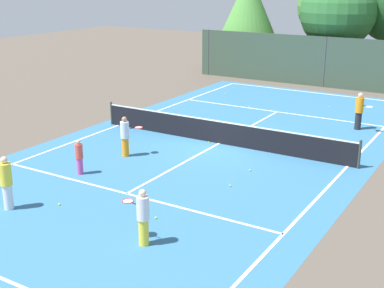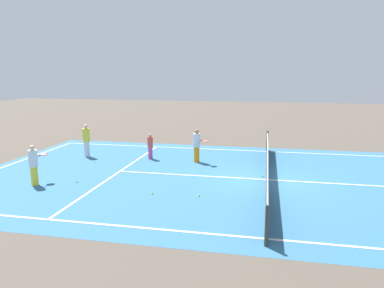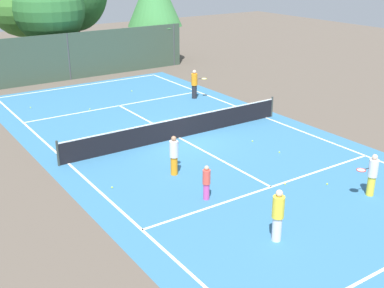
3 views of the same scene
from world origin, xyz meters
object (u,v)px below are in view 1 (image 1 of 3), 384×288
(player_1, at_px, (6,182))
(player_0, at_px, (359,111))
(tennis_ball_3, at_px, (249,106))
(tennis_ball_7, at_px, (138,198))
(tennis_ball_6, at_px, (156,218))
(tennis_ball_4, at_px, (230,186))
(tennis_ball_2, at_px, (330,107))
(player_3, at_px, (79,157))
(tennis_ball_5, at_px, (225,94))
(tennis_ball_8, at_px, (81,143))
(tennis_ball_9, at_px, (250,170))
(player_2, at_px, (125,136))
(player_4, at_px, (143,216))
(tennis_ball_1, at_px, (59,204))
(tennis_ball_0, at_px, (209,142))

(player_1, bearing_deg, player_0, 64.66)
(tennis_ball_3, bearing_deg, tennis_ball_7, -80.07)
(player_0, xyz_separation_m, tennis_ball_6, (-2.59, -12.72, -0.86))
(tennis_ball_4, bearing_deg, player_0, 78.75)
(tennis_ball_2, xyz_separation_m, tennis_ball_7, (-1.48, -15.37, 0.00))
(player_1, bearing_deg, player_3, 93.40)
(tennis_ball_5, height_order, tennis_ball_8, same)
(tennis_ball_2, relative_size, tennis_ball_5, 1.00)
(player_3, distance_m, tennis_ball_5, 14.75)
(tennis_ball_9, bearing_deg, tennis_ball_7, -115.18)
(player_0, distance_m, tennis_ball_9, 7.92)
(player_3, bearing_deg, player_0, 57.52)
(player_3, bearing_deg, tennis_ball_4, 18.59)
(tennis_ball_4, relative_size, tennis_ball_6, 1.00)
(player_2, bearing_deg, player_0, 51.52)
(tennis_ball_8, relative_size, tennis_ball_9, 1.00)
(player_2, relative_size, player_4, 1.02)
(player_0, bearing_deg, tennis_ball_2, 124.45)
(player_3, relative_size, tennis_ball_7, 19.72)
(tennis_ball_4, height_order, tennis_ball_5, same)
(tennis_ball_1, relative_size, tennis_ball_9, 1.00)
(player_1, height_order, tennis_ball_6, player_1)
(tennis_ball_7, bearing_deg, tennis_ball_5, 107.94)
(tennis_ball_2, bearing_deg, tennis_ball_8, -120.53)
(player_2, distance_m, tennis_ball_9, 5.12)
(player_3, height_order, tennis_ball_6, player_3)
(tennis_ball_7, height_order, tennis_ball_9, same)
(tennis_ball_4, distance_m, tennis_ball_8, 7.68)
(player_1, distance_m, player_2, 5.83)
(tennis_ball_8, height_order, tennis_ball_9, same)
(player_0, distance_m, tennis_ball_7, 12.49)
(tennis_ball_7, bearing_deg, tennis_ball_1, -137.58)
(player_3, relative_size, tennis_ball_3, 19.72)
(player_3, xyz_separation_m, tennis_ball_1, (1.33, -2.40, -0.63))
(tennis_ball_4, relative_size, tennis_ball_9, 1.00)
(tennis_ball_2, bearing_deg, player_1, -103.82)
(player_4, relative_size, tennis_ball_1, 24.20)
(tennis_ball_3, bearing_deg, tennis_ball_9, -64.49)
(player_0, height_order, tennis_ball_4, player_0)
(tennis_ball_8, bearing_deg, player_4, -37.44)
(player_4, bearing_deg, tennis_ball_2, 91.45)
(player_4, height_order, tennis_ball_6, player_4)
(tennis_ball_2, bearing_deg, tennis_ball_4, -87.48)
(tennis_ball_6, bearing_deg, tennis_ball_1, -166.20)
(player_2, bearing_deg, tennis_ball_9, 11.78)
(tennis_ball_7, distance_m, tennis_ball_8, 6.53)
(player_2, bearing_deg, tennis_ball_0, 58.09)
(player_2, distance_m, tennis_ball_4, 5.14)
(player_3, relative_size, tennis_ball_1, 19.72)
(player_1, xyz_separation_m, tennis_ball_6, (4.28, 1.77, -0.84))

